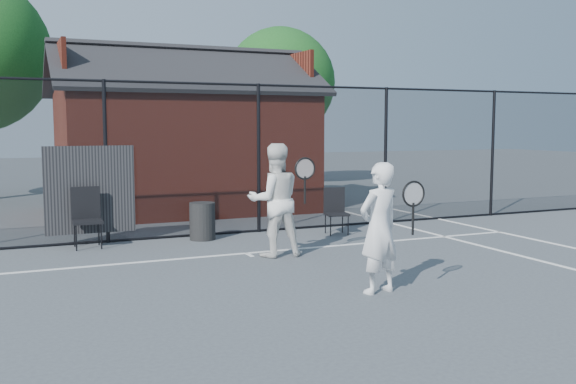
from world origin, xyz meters
name	(u,v)px	position (x,y,z in m)	size (l,w,h in m)	color
ground	(327,296)	(0.00, 0.00, 0.00)	(80.00, 80.00, 0.00)	#474C51
court_lines	(383,325)	(0.00, -1.32, 0.01)	(11.02, 18.00, 0.01)	white
fence	(196,163)	(-0.30, 5.00, 1.45)	(22.04, 3.00, 3.00)	black
clubhouse	(184,148)	(0.50, 9.00, 1.61)	(6.50, 4.36, 4.19)	maroon
tree_right	(280,83)	(5.50, 14.50, 3.71)	(3.97, 3.97, 5.70)	#352715
player_front	(379,228)	(0.70, -0.10, 0.85)	(0.80, 0.62, 1.70)	white
player_back	(275,200)	(0.37, 2.61, 0.94)	(1.04, 0.79, 1.87)	white
chair_left	(87,219)	(-2.40, 4.60, 0.52)	(0.50, 0.52, 1.05)	black
chair_right	(337,212)	(2.32, 4.10, 0.45)	(0.43, 0.45, 0.90)	black
waste_bin	(202,221)	(-0.30, 4.60, 0.36)	(0.49, 0.49, 0.71)	black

